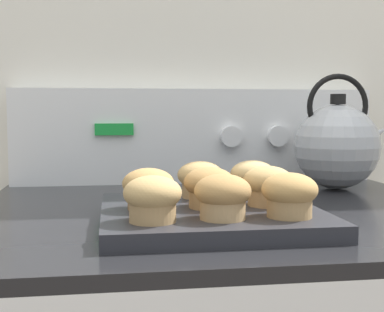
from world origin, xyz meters
name	(u,v)px	position (x,y,z in m)	size (l,w,h in m)	color
wall_back	(192,53)	(0.00, 0.72, 1.20)	(8.00, 0.05, 2.40)	silver
control_panel	(196,136)	(0.00, 0.67, 1.02)	(0.78, 0.07, 0.20)	white
muffin_pan	(209,215)	(-0.05, 0.23, 0.93)	(0.29, 0.29, 0.02)	#28282D
muffin_r0_c0	(153,198)	(-0.13, 0.15, 0.97)	(0.07, 0.07, 0.06)	tan
muffin_r0_c1	(223,196)	(-0.05, 0.15, 0.97)	(0.07, 0.07, 0.06)	tan
muffin_r0_c2	(290,194)	(0.04, 0.15, 0.97)	(0.07, 0.07, 0.06)	tan
muffin_r1_c0	(148,188)	(-0.13, 0.23, 0.97)	(0.07, 0.07, 0.06)	olive
muffin_r1_c1	(209,187)	(-0.05, 0.23, 0.97)	(0.07, 0.07, 0.06)	tan
muffin_r1_c2	(268,185)	(0.04, 0.24, 0.97)	(0.07, 0.07, 0.06)	tan
muffin_r2_c1	(200,179)	(-0.05, 0.32, 0.97)	(0.07, 0.07, 0.06)	tan
muffin_r2_c2	(253,178)	(0.04, 0.32, 0.97)	(0.07, 0.07, 0.06)	tan
tea_kettle	(338,145)	(0.26, 0.52, 1.00)	(0.20, 0.17, 0.23)	#ADAFB5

